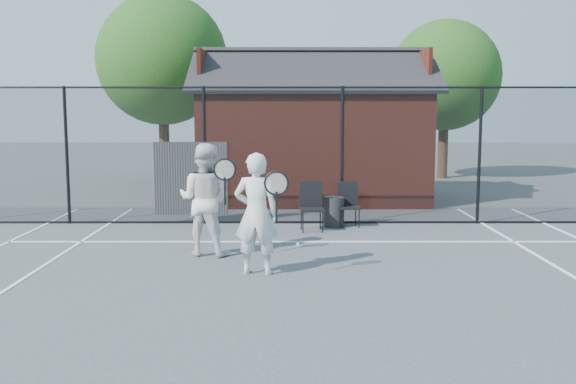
{
  "coord_description": "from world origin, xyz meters",
  "views": [
    {
      "loc": [
        -0.19,
        -8.95,
        2.5
      ],
      "look_at": [
        -0.18,
        1.9,
        1.1
      ],
      "focal_mm": 40.0,
      "sensor_mm": 36.0,
      "label": 1
    }
  ],
  "objects_px": {
    "player_front": "(256,213)",
    "player_back": "(205,199)",
    "waste_bin": "(334,212)",
    "chair_left": "(312,207)",
    "chair_right": "(349,205)",
    "clubhouse": "(312,142)"
  },
  "relations": [
    {
      "from": "chair_left",
      "to": "chair_right",
      "type": "relative_size",
      "value": 1.07
    },
    {
      "from": "chair_left",
      "to": "chair_right",
      "type": "height_order",
      "value": "chair_left"
    },
    {
      "from": "clubhouse",
      "to": "chair_right",
      "type": "relative_size",
      "value": 6.96
    },
    {
      "from": "chair_right",
      "to": "waste_bin",
      "type": "height_order",
      "value": "chair_right"
    },
    {
      "from": "player_front",
      "to": "waste_bin",
      "type": "xyz_separation_m",
      "value": [
        1.46,
        3.97,
        -0.61
      ]
    },
    {
      "from": "player_front",
      "to": "chair_right",
      "type": "relative_size",
      "value": 1.99
    },
    {
      "from": "clubhouse",
      "to": "player_back",
      "type": "relative_size",
      "value": 3.37
    },
    {
      "from": "chair_left",
      "to": "chair_right",
      "type": "distance_m",
      "value": 0.96
    },
    {
      "from": "chair_right",
      "to": "waste_bin",
      "type": "bearing_deg",
      "value": 174.82
    },
    {
      "from": "chair_left",
      "to": "waste_bin",
      "type": "height_order",
      "value": "chair_left"
    },
    {
      "from": "player_front",
      "to": "waste_bin",
      "type": "distance_m",
      "value": 4.27
    },
    {
      "from": "player_front",
      "to": "player_back",
      "type": "bearing_deg",
      "value": 125.9
    },
    {
      "from": "clubhouse",
      "to": "chair_left",
      "type": "height_order",
      "value": "clubhouse"
    },
    {
      "from": "player_front",
      "to": "player_back",
      "type": "relative_size",
      "value": 0.96
    },
    {
      "from": "chair_right",
      "to": "chair_left",
      "type": "bearing_deg",
      "value": -153.59
    },
    {
      "from": "chair_left",
      "to": "waste_bin",
      "type": "distance_m",
      "value": 0.72
    },
    {
      "from": "player_back",
      "to": "chair_right",
      "type": "bearing_deg",
      "value": 44.09
    },
    {
      "from": "waste_bin",
      "to": "chair_left",
      "type": "bearing_deg",
      "value": -134.56
    },
    {
      "from": "clubhouse",
      "to": "chair_right",
      "type": "xyz_separation_m",
      "value": [
        0.62,
        -4.4,
        -1.14
      ]
    },
    {
      "from": "player_front",
      "to": "chair_right",
      "type": "height_order",
      "value": "player_front"
    },
    {
      "from": "player_front",
      "to": "chair_right",
      "type": "bearing_deg",
      "value": 65.78
    },
    {
      "from": "player_back",
      "to": "chair_left",
      "type": "height_order",
      "value": "player_back"
    }
  ]
}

